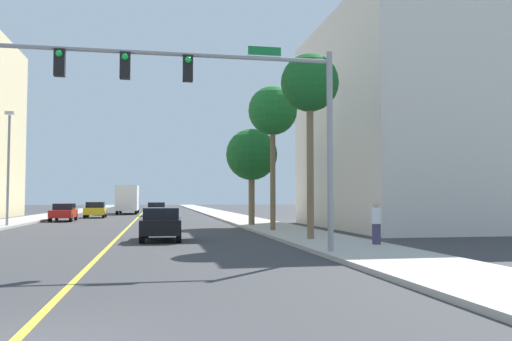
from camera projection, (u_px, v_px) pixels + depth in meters
The scene contains 16 objects.
ground at pixel (136, 219), 47.56m from camera, with size 192.00×192.00×0.00m, color #38383A.
sidewalk_left at pixel (32, 219), 45.92m from camera, with size 3.60×168.00×0.15m, color #9E9B93.
sidewalk_right at pixel (234, 217), 49.20m from camera, with size 3.60×168.00×0.15m, color #B2ADA3.
lane_marking_center at pixel (136, 219), 47.56m from camera, with size 0.16×144.00×0.01m, color yellow.
building_right_near at pixel (416, 124), 33.97m from camera, with size 11.85×15.86×13.34m, color silver.
traffic_signal_mast at pixel (218, 94), 16.88m from camera, with size 11.22×0.36×6.72m.
street_lamp at pixel (8, 162), 33.76m from camera, with size 0.56×0.28×7.34m.
palm_near at pixel (310, 85), 23.01m from camera, with size 2.54×2.54×8.08m.
palm_mid at pixel (273, 112), 28.99m from camera, with size 2.71×2.71×7.93m.
palm_far at pixel (252, 155), 34.93m from camera, with size 3.42×3.42×6.35m.
car_gray at pixel (156, 209), 55.28m from camera, with size 2.13×4.45×1.43m.
car_black at pixel (162, 223), 23.53m from camera, with size 1.88×4.09×1.47m.
car_yellow at pixel (95, 210), 50.13m from camera, with size 1.98×3.87×1.50m.
car_red at pixel (64, 212), 42.83m from camera, with size 1.89×4.49×1.44m.
delivery_truck at pixel (128, 199), 62.03m from camera, with size 2.43×8.59×3.32m.
pedestrian at pixel (376, 223), 19.91m from camera, with size 0.38×0.38×1.60m.
Camera 1 is at (1.86, -6.90, 1.91)m, focal length 36.89 mm.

